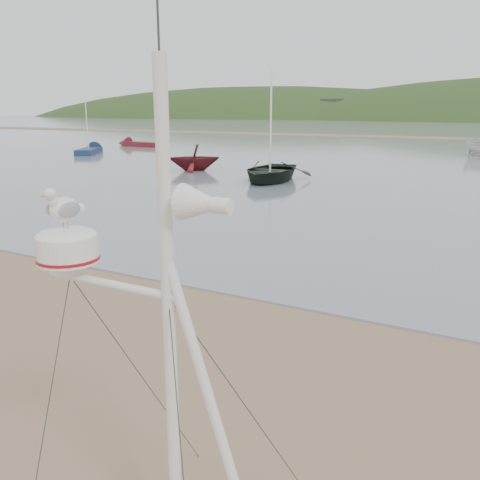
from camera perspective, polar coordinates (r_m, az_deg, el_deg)
The scene contains 7 objects.
ground at distance 7.82m, azimuth -14.49°, elevation -15.55°, with size 560.00×560.00×0.00m, color #7F6149.
sandbar at distance 75.10m, azimuth 25.18°, elevation 10.21°, with size 560.00×7.00×0.07m, color #7F6149.
mast_rig at distance 4.57m, azimuth -8.58°, elevation -20.47°, with size 2.28×2.44×5.15m.
boat_dark at distance 27.85m, azimuth 3.46°, elevation 12.05°, with size 3.81×1.11×5.34m, color black.
boat_red at distance 33.03m, azimuth -5.19°, elevation 10.52°, with size 2.75×1.68×3.18m, color #5B1419.
dinghy_red_far at distance 56.70m, azimuth -11.90°, elevation 10.53°, with size 5.82×1.71×1.40m.
sailboat_blue_near at distance 48.80m, azimuth -16.19°, elevation 9.70°, with size 4.19×5.77×5.86m.
Camera 1 is at (4.77, -4.86, 3.85)m, focal length 38.00 mm.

